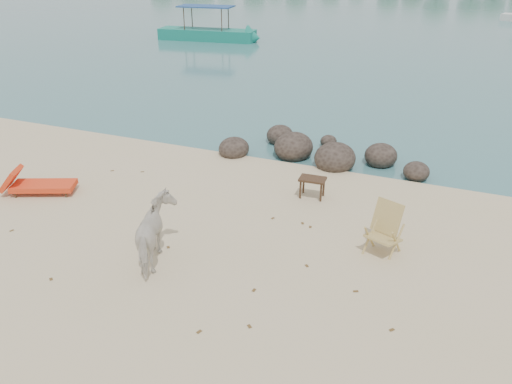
{
  "coord_description": "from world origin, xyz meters",
  "views": [
    {
      "loc": [
        4.37,
        -7.01,
        5.84
      ],
      "look_at": [
        0.73,
        2.0,
        1.0
      ],
      "focal_mm": 35.0,
      "sensor_mm": 36.0,
      "label": 1
    }
  ],
  "objects_px": {
    "boulders": "(315,152)",
    "cow": "(157,235)",
    "deck_chair": "(384,232)",
    "boat_near": "(206,12)",
    "lounge_chair": "(43,183)",
    "side_table": "(312,189)"
  },
  "relations": [
    {
      "from": "boulders",
      "to": "boat_near",
      "type": "height_order",
      "value": "boat_near"
    },
    {
      "from": "cow",
      "to": "lounge_chair",
      "type": "xyz_separation_m",
      "value": [
        -4.44,
        1.58,
        -0.36
      ]
    },
    {
      "from": "cow",
      "to": "side_table",
      "type": "xyz_separation_m",
      "value": [
        2.08,
        3.95,
        -0.4
      ]
    },
    {
      "from": "cow",
      "to": "lounge_chair",
      "type": "distance_m",
      "value": 4.73
    },
    {
      "from": "side_table",
      "to": "deck_chair",
      "type": "distance_m",
      "value": 2.84
    },
    {
      "from": "boulders",
      "to": "cow",
      "type": "bearing_deg",
      "value": -102.02
    },
    {
      "from": "boulders",
      "to": "cow",
      "type": "relative_size",
      "value": 3.98
    },
    {
      "from": "cow",
      "to": "deck_chair",
      "type": "xyz_separation_m",
      "value": [
        4.16,
        2.03,
        -0.14
      ]
    },
    {
      "from": "lounge_chair",
      "to": "deck_chair",
      "type": "bearing_deg",
      "value": -19.86
    },
    {
      "from": "lounge_chair",
      "to": "boulders",
      "type": "bearing_deg",
      "value": 17.69
    },
    {
      "from": "boulders",
      "to": "boat_near",
      "type": "distance_m",
      "value": 21.79
    },
    {
      "from": "cow",
      "to": "boat_near",
      "type": "height_order",
      "value": "boat_near"
    },
    {
      "from": "deck_chair",
      "to": "boat_near",
      "type": "distance_m",
      "value": 27.07
    },
    {
      "from": "cow",
      "to": "boat_near",
      "type": "bearing_deg",
      "value": -89.0
    },
    {
      "from": "boulders",
      "to": "side_table",
      "type": "bearing_deg",
      "value": -75.64
    },
    {
      "from": "lounge_chair",
      "to": "boat_near",
      "type": "relative_size",
      "value": 0.27
    },
    {
      "from": "side_table",
      "to": "cow",
      "type": "bearing_deg",
      "value": -120.39
    },
    {
      "from": "lounge_chair",
      "to": "boat_near",
      "type": "height_order",
      "value": "boat_near"
    },
    {
      "from": "cow",
      "to": "deck_chair",
      "type": "relative_size",
      "value": 1.51
    },
    {
      "from": "boat_near",
      "to": "deck_chair",
      "type": "bearing_deg",
      "value": -62.05
    },
    {
      "from": "boulders",
      "to": "cow",
      "type": "height_order",
      "value": "cow"
    },
    {
      "from": "boulders",
      "to": "boat_near",
      "type": "xyz_separation_m",
      "value": [
        -12.68,
        17.65,
        1.61
      ]
    }
  ]
}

